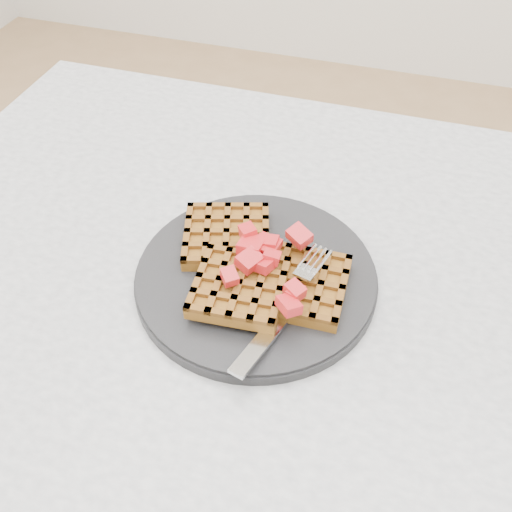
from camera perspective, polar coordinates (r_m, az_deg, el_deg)
name	(u,v)px	position (r m, az deg, el deg)	size (l,w,h in m)	color
table	(360,382)	(0.69, 10.37, -12.34)	(1.20, 0.80, 0.75)	silver
plate	(256,277)	(0.61, 0.00, -2.08)	(0.26, 0.26, 0.02)	black
waffles	(255,267)	(0.60, -0.09, -1.10)	(0.20, 0.18, 0.03)	#935E1F
strawberry_pile	(256,246)	(0.58, 0.00, 0.96)	(0.15, 0.15, 0.02)	#AA141B
fork	(289,306)	(0.57, 3.29, -5.00)	(0.02, 0.18, 0.02)	silver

